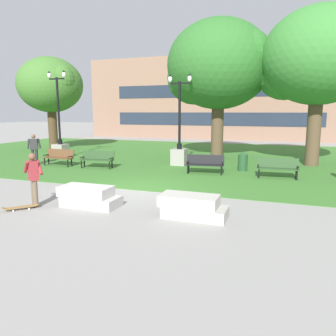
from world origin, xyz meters
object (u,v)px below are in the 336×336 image
Objects in this scene: concrete_block_center at (89,197)px; park_bench_far_left at (278,167)px; park_bench_near_left at (59,156)px; lamp_post_center at (179,147)px; concrete_block_left at (192,207)px; park_bench_near_right at (97,158)px; person_skateboarder at (33,177)px; park_bench_far_right at (205,163)px; skateboard at (21,207)px; trash_bin at (243,161)px; person_bystander_near_lawn at (34,148)px; lamp_post_right at (60,141)px.

concrete_block_center is 8.65m from park_bench_far_left.
lamp_post_center is (6.20, 2.50, 0.49)m from park_bench_near_left.
concrete_block_left is 9.35m from park_bench_near_right.
person_skateboarder is 0.92× the size of park_bench_far_right.
lamp_post_center is at bearing 78.64° from skateboard.
park_bench_near_right and park_bench_far_left have the same top height.
person_skateboarder is 10.19m from trash_bin.
concrete_block_left is 12.41m from person_bystander_near_lawn.
concrete_block_left is 2.12× the size of skateboard.
person_bystander_near_lawn is (-5.89, 6.63, 0.01)m from person_skateboarder.
park_bench_near_left is 0.37× the size of lamp_post_center.
person_bystander_near_lawn reaches higher than person_skateboarder.
park_bench_near_right is at bearing -166.69° from trash_bin.
lamp_post_center is 5.18× the size of trash_bin.
lamp_post_right is at bearing 123.73° from person_skateboarder.
lamp_post_center is (-5.30, 2.06, 0.49)m from park_bench_far_left.
park_bench_far_right is 0.37× the size of lamp_post_center.
person_skateboarder is at bearing -134.26° from park_bench_far_left.
trash_bin reaches higher than skateboard.
skateboard is at bearing -59.79° from park_bench_near_left.
person_bystander_near_lawn is (-9.65, -0.61, 0.44)m from park_bench_far_right.
trash_bin is at bearing 41.15° from park_bench_far_right.
park_bench_near_left is 6.70m from lamp_post_center.
concrete_block_center and concrete_block_left have the same top height.
person_skateboarder is 11.29m from lamp_post_right.
park_bench_near_left is (-4.41, 6.84, -0.43)m from person_skateboarder.
concrete_block_left is 8.00m from trash_bin.
person_skateboarder is (-4.97, -0.66, 0.66)m from concrete_block_left.
concrete_block_center is 1.03× the size of park_bench_near_right.
trash_bin is at bearing 13.31° from park_bench_near_right.
concrete_block_left is at bearing -28.77° from person_bystander_near_lawn.
park_bench_far_left is 0.99× the size of park_bench_far_right.
park_bench_near_left is at bearing 8.36° from person_bystander_near_lawn.
park_bench_far_left is at bearing 50.30° from concrete_block_center.
trash_bin is (5.55, 9.08, 0.42)m from skateboard.
person_bystander_near_lawn reaches higher than concrete_block_center.
concrete_block_center is 11.79m from lamp_post_right.
park_bench_far_right is at bearing 3.32° from park_bench_near_right.
park_bench_near_left is at bearing -158.07° from lamp_post_center.
concrete_block_left is at bearing -92.94° from trash_bin.
trash_bin is 11.46m from person_bystander_near_lawn.
park_bench_near_left reaches higher than concrete_block_left.
trash_bin is at bearing 141.34° from park_bench_far_left.
concrete_block_center is at bearing -179.38° from concrete_block_left.
park_bench_far_left is at bearing 2.86° from person_bystander_near_lawn.
lamp_post_center reaches higher than park_bench_far_right.
skateboard is at bearing -133.31° from park_bench_far_left.
concrete_block_left is 1.99× the size of trash_bin.
person_bystander_near_lawn reaches higher than park_bench_near_right.
park_bench_near_right is at bearing 1.37° from park_bench_near_left.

